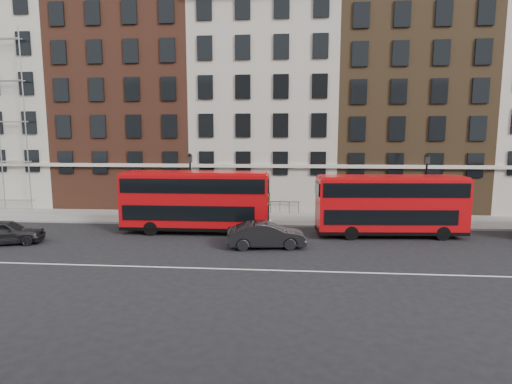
# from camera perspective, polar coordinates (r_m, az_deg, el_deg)

# --- Properties ---
(ground) EXTENTS (120.00, 120.00, 0.00)m
(ground) POSITION_cam_1_polar(r_m,az_deg,el_deg) (22.38, -1.58, -9.36)
(ground) COLOR black
(ground) RESTS_ON ground
(pavement) EXTENTS (80.00, 5.00, 0.15)m
(pavement) POSITION_cam_1_polar(r_m,az_deg,el_deg) (32.51, 0.51, -3.81)
(pavement) COLOR gray
(pavement) RESTS_ON ground
(kerb) EXTENTS (80.00, 0.30, 0.16)m
(kerb) POSITION_cam_1_polar(r_m,az_deg,el_deg) (30.07, 0.14, -4.75)
(kerb) COLOR gray
(kerb) RESTS_ON ground
(road_centre_line) EXTENTS (70.00, 0.12, 0.01)m
(road_centre_line) POSITION_cam_1_polar(r_m,az_deg,el_deg) (20.49, -2.22, -10.98)
(road_centre_line) COLOR white
(road_centre_line) RESTS_ON ground
(building_terrace) EXTENTS (64.00, 11.95, 22.00)m
(building_terrace) POSITION_cam_1_polar(r_m,az_deg,el_deg) (39.40, 0.91, 13.06)
(building_terrace) COLOR beige
(building_terrace) RESTS_ON ground
(bus_b) EXTENTS (10.23, 2.63, 4.28)m
(bus_b) POSITION_cam_1_polar(r_m,az_deg,el_deg) (28.01, -8.66, -1.15)
(bus_b) COLOR #B9090D
(bus_b) RESTS_ON ground
(bus_c) EXTENTS (9.89, 3.03, 4.09)m
(bus_c) POSITION_cam_1_polar(r_m,az_deg,el_deg) (28.05, 18.56, -1.66)
(bus_c) COLOR #B9090D
(bus_c) RESTS_ON ground
(car_rear) EXTENTS (4.85, 3.11, 1.54)m
(car_rear) POSITION_cam_1_polar(r_m,az_deg,el_deg) (29.47, -32.26, -4.85)
(car_rear) COLOR #252427
(car_rear) RESTS_ON ground
(car_front) EXTENTS (4.90, 2.29, 1.55)m
(car_front) POSITION_cam_1_polar(r_m,az_deg,el_deg) (24.18, 1.47, -6.15)
(car_front) COLOR black
(car_front) RESTS_ON ground
(lamp_post_left) EXTENTS (0.44, 0.44, 5.33)m
(lamp_post_left) POSITION_cam_1_polar(r_m,az_deg,el_deg) (30.74, -9.34, 1.09)
(lamp_post_left) COLOR black
(lamp_post_left) RESTS_ON pavement
(lamp_post_right) EXTENTS (0.44, 0.44, 5.33)m
(lamp_post_right) POSITION_cam_1_polar(r_m,az_deg,el_deg) (31.81, 23.08, 0.79)
(lamp_post_right) COLOR black
(lamp_post_right) RESTS_ON pavement
(iron_railings) EXTENTS (6.60, 0.06, 1.00)m
(iron_railings) POSITION_cam_1_polar(r_m,az_deg,el_deg) (34.56, 0.79, -2.15)
(iron_railings) COLOR black
(iron_railings) RESTS_ON pavement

